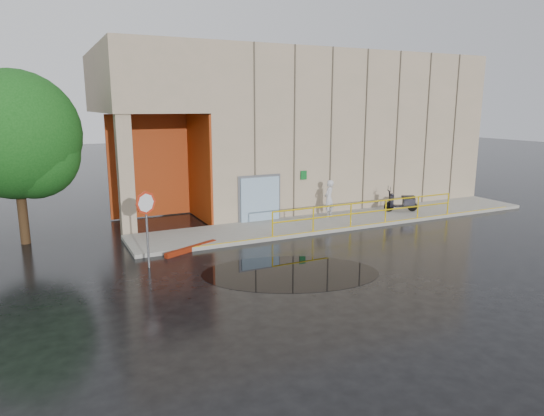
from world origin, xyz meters
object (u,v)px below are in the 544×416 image
Objects in this scene: red_curb at (191,249)px; tree_near at (19,140)px; stop_sign at (146,212)px; person at (329,199)px; scooter at (402,197)px.

tree_near is (-5.43, 3.77, 3.97)m from red_curb.
stop_sign is 0.39× the size of tree_near.
stop_sign reaches higher than person.
tree_near is (-3.61, 5.00, 2.16)m from stop_sign.
person is at bearing -7.94° from tree_near.
scooter is at bearing 7.90° from stop_sign.
stop_sign is 1.09× the size of red_curb.
stop_sign reaches higher than scooter.
scooter is at bearing 7.47° from red_curb.
scooter is 17.12m from tree_near.
scooter reaches higher than red_curb.
scooter is 11.36m from red_curb.
red_curb is at bearing -148.80° from scooter.
person is 0.26× the size of tree_near.
red_curb is 7.71m from tree_near.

